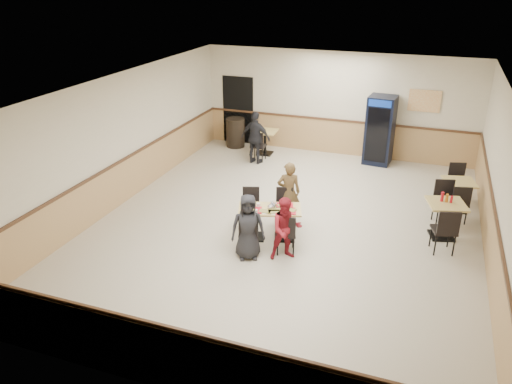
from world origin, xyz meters
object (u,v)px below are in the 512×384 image
at_px(diner_man_opposite, 289,192).
at_px(pepsi_cooler, 380,130).
at_px(side_table_far, 458,191).
at_px(main_table, 270,218).
at_px(diner_woman_left, 248,227).
at_px(back_table, 265,139).
at_px(trash_bin, 235,133).
at_px(diner_woman_right, 286,229).
at_px(side_table_near, 445,214).
at_px(lone_diner, 256,138).

height_order(diner_man_opposite, pepsi_cooler, pepsi_cooler).
bearing_deg(side_table_far, main_table, -143.23).
xyz_separation_m(main_table, pepsi_cooler, (1.50, 5.24, 0.52)).
height_order(main_table, diner_woman_left, diner_woman_left).
bearing_deg(back_table, diner_man_opposite, -64.50).
height_order(diner_man_opposite, trash_bin, diner_man_opposite).
xyz_separation_m(diner_woman_right, diner_man_opposite, (-0.39, 1.48, 0.07)).
height_order(diner_woman_right, side_table_near, diner_woman_right).
bearing_deg(diner_woman_right, back_table, 82.87).
relative_size(diner_woman_right, side_table_near, 1.40).
bearing_deg(diner_woman_left, trash_bin, 89.54).
distance_m(pepsi_cooler, trash_bin, 4.39).
relative_size(diner_woman_left, diner_man_opposite, 0.94).
distance_m(diner_woman_left, pepsi_cooler, 6.32).
xyz_separation_m(diner_woman_left, diner_man_opposite, (0.29, 1.71, 0.04)).
distance_m(diner_woman_right, side_table_near, 3.38).
relative_size(lone_diner, side_table_far, 1.84).
relative_size(main_table, trash_bin, 1.55).
height_order(diner_woman_left, trash_bin, diner_woman_left).
relative_size(back_table, pepsi_cooler, 0.38).
xyz_separation_m(diner_woman_left, pepsi_cooler, (1.65, 6.09, 0.31)).
bearing_deg(lone_diner, side_table_near, 158.08).
relative_size(side_table_far, trash_bin, 0.91).
height_order(main_table, side_table_near, side_table_near).
bearing_deg(main_table, back_table, 91.80).
relative_size(side_table_near, trash_bin, 1.00).
xyz_separation_m(lone_diner, side_table_near, (5.10, -2.77, -0.23)).
distance_m(diner_woman_left, trash_bin, 6.63).
bearing_deg(pepsi_cooler, trash_bin, -174.46).
xyz_separation_m(side_table_near, trash_bin, (-6.20, 3.94, -0.07)).
distance_m(lone_diner, trash_bin, 1.63).
xyz_separation_m(lone_diner, pepsi_cooler, (3.26, 1.21, 0.22)).
height_order(diner_woman_left, lone_diner, lone_diner).
xyz_separation_m(main_table, trash_bin, (-2.86, 5.20, -0.00)).
height_order(side_table_far, pepsi_cooler, pepsi_cooler).
bearing_deg(diner_woman_left, side_table_near, 6.62).
distance_m(diner_woman_right, pepsi_cooler, 5.96).
bearing_deg(back_table, diner_woman_left, -74.20).
xyz_separation_m(main_table, lone_diner, (-1.76, 4.03, 0.30)).
relative_size(diner_man_opposite, side_table_near, 1.55).
bearing_deg(diner_woman_right, trash_bin, 90.33).
bearing_deg(lone_diner, diner_woman_left, 114.84).
bearing_deg(trash_bin, diner_man_opposite, -55.37).
xyz_separation_m(diner_woman_right, trash_bin, (-3.39, 5.83, -0.18)).
xyz_separation_m(diner_man_opposite, trash_bin, (-3.00, 4.35, -0.24)).
xyz_separation_m(diner_woman_left, diner_woman_right, (0.68, 0.22, -0.03)).
height_order(lone_diner, side_table_far, lone_diner).
distance_m(main_table, lone_diner, 4.40).
height_order(side_table_near, side_table_far, side_table_near).
height_order(main_table, pepsi_cooler, pepsi_cooler).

